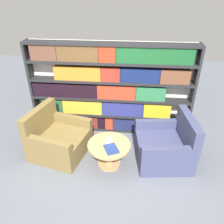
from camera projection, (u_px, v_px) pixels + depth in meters
The scene contains 7 objects.
ground_plane at pixel (101, 177), 3.69m from camera, with size 14.00×14.00×0.00m, color slate.
bookshelf at pixel (110, 89), 4.50m from camera, with size 3.35×0.30×1.91m.
armchair_left at pixel (58, 139), 4.13m from camera, with size 1.13×1.13×0.89m.
armchair_right at pixel (166, 146), 3.95m from camera, with size 1.04×1.05×0.89m.
coffee_table at pixel (109, 150), 3.81m from camera, with size 0.75×0.75×0.45m.
table_sign at pixel (109, 141), 3.72m from camera, with size 0.11×0.06×0.15m.
stray_book at pixel (111, 149), 3.61m from camera, with size 0.29×0.31×0.03m.
Camera 1 is at (0.44, -2.61, 2.81)m, focal length 35.00 mm.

